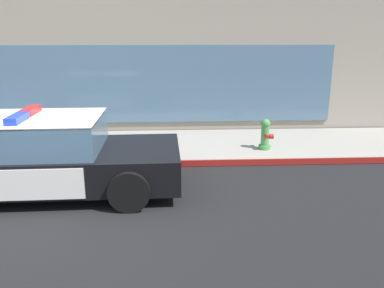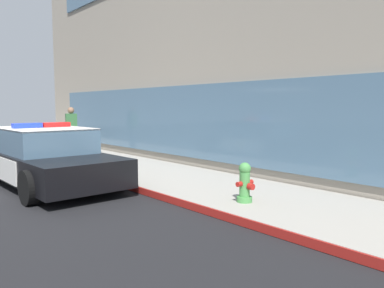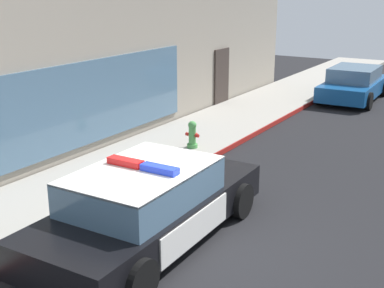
# 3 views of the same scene
# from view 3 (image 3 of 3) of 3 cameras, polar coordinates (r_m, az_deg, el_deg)

# --- Properties ---
(ground) EXTENTS (48.00, 48.00, 0.00)m
(ground) POSITION_cam_3_polar(r_m,az_deg,el_deg) (9.24, 0.05, -10.53)
(ground) COLOR black
(sidewalk) EXTENTS (48.00, 2.74, 0.15)m
(sidewalk) POSITION_cam_3_polar(r_m,az_deg,el_deg) (11.10, -14.36, -5.77)
(sidewalk) COLOR #A39E93
(sidewalk) RESTS_ON ground
(curb_red_paint) EXTENTS (28.80, 0.04, 0.14)m
(curb_red_paint) POSITION_cam_3_polar(r_m,az_deg,el_deg) (10.21, -8.88, -7.49)
(curb_red_paint) COLOR maroon
(curb_red_paint) RESTS_ON ground
(police_cruiser) EXTENTS (5.00, 2.22, 1.49)m
(police_cruiser) POSITION_cam_3_polar(r_m,az_deg,el_deg) (8.96, -4.83, -6.69)
(police_cruiser) COLOR black
(police_cruiser) RESTS_ON ground
(fire_hydrant) EXTENTS (0.34, 0.39, 0.73)m
(fire_hydrant) POSITION_cam_3_polar(r_m,az_deg,el_deg) (13.66, 0.04, 1.03)
(fire_hydrant) COLOR #4C994C
(fire_hydrant) RESTS_ON sidewalk
(car_down_street) EXTENTS (4.27, 2.08, 1.29)m
(car_down_street) POSITION_cam_3_polar(r_m,az_deg,el_deg) (20.99, 17.36, 6.32)
(car_down_street) COLOR #144C8C
(car_down_street) RESTS_ON ground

